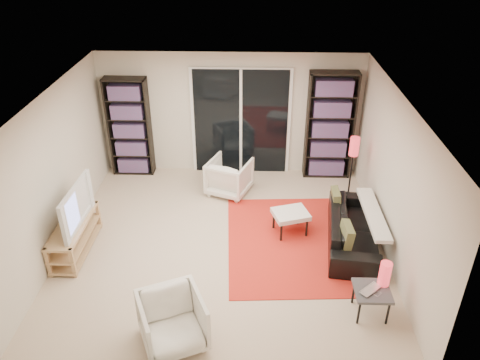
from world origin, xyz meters
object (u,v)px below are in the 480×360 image
sofa (353,228)px  armchair_back (229,177)px  side_table (372,293)px  floor_lamp (353,154)px  bookshelf_right (330,126)px  ottoman (291,215)px  bookshelf_left (130,127)px  tv_stand (75,236)px  armchair_front (173,322)px

sofa → armchair_back: (-2.02, 1.50, 0.06)m
side_table → floor_lamp: 2.90m
sofa → floor_lamp: 1.48m
bookshelf_right → ottoman: bearing=-112.7°
bookshelf_left → floor_lamp: size_ratio=1.58×
ottoman → floor_lamp: 1.67m
ottoman → tv_stand: bearing=-170.3°
armchair_back → armchair_front: armchair_front is taller
armchair_front → floor_lamp: floor_lamp is taller
armchair_front → floor_lamp: 4.36m
armchair_back → side_table: size_ratio=1.60×
side_table → armchair_back: bearing=123.4°
bookshelf_right → armchair_back: size_ratio=2.86×
bookshelf_left → bookshelf_right: bearing=-0.0°
bookshelf_right → armchair_front: bearing=-119.0°
bookshelf_right → tv_stand: bearing=-148.4°
armchair_back → floor_lamp: bearing=-163.2°
armchair_front → armchair_back: bearing=58.2°
bookshelf_left → armchair_back: size_ratio=2.66×
armchair_front → floor_lamp: (2.68, 3.39, 0.58)m
armchair_back → floor_lamp: (2.18, -0.17, 0.59)m
armchair_back → side_table: armchair_back is taller
tv_stand → side_table: size_ratio=2.85×
armchair_back → ottoman: (1.05, -1.25, 0.01)m
tv_stand → side_table: 4.42m
bookshelf_left → floor_lamp: 4.25m
ottoman → bookshelf_right: bearing=67.3°
bookshelf_left → sofa: bearing=-29.3°
bookshelf_left → sofa: 4.62m
tv_stand → ottoman: 3.38m
sofa → bookshelf_left: bearing=68.3°
bookshelf_right → armchair_back: bookshelf_right is taller
sofa → floor_lamp: floor_lamp is taller
bookshelf_left → bookshelf_right: (3.85, -0.00, 0.07)m
bookshelf_right → armchair_back: bearing=-158.5°
tv_stand → floor_lamp: bearing=20.3°
sofa → side_table: size_ratio=4.11×
bookshelf_left → ottoman: (3.02, -1.99, -0.63)m
side_table → floor_lamp: floor_lamp is taller
ottoman → bookshelf_left: bearing=146.5°
side_table → armchair_front: bearing=-167.4°
armchair_front → floor_lamp: size_ratio=0.61×
tv_stand → floor_lamp: floor_lamp is taller
floor_lamp → ottoman: bearing=-136.3°
floor_lamp → sofa: bearing=-96.9°
armchair_back → ottoman: size_ratio=1.12×
tv_stand → floor_lamp: size_ratio=1.06×
bookshelf_right → bookshelf_left: bearing=180.0°
bookshelf_left → armchair_front: bookshelf_left is taller
armchair_back → ottoman: armchair_back is taller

